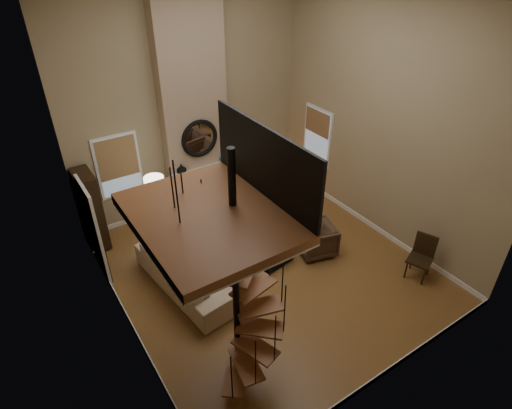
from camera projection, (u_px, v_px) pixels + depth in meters
ground at (266, 267)px, 9.17m from camera, size 6.00×6.50×0.01m
back_wall at (189, 101)px, 9.94m from camera, size 6.00×0.02×5.50m
front_wall at (414, 246)px, 5.39m from camera, size 6.00×0.02×5.50m
left_wall at (102, 201)px, 6.28m from camera, size 0.02×6.50×5.50m
right_wall at (383, 118)px, 9.05m from camera, size 0.02×6.50×5.50m
baseboard_back at (198, 198)px, 11.40m from camera, size 6.00×0.02×0.12m
baseboard_front at (379, 376)px, 6.87m from camera, size 6.00×0.02×0.12m
baseboard_left at (132, 325)px, 7.75m from camera, size 0.02×6.50×0.12m
baseboard_right at (365, 221)px, 10.51m from camera, size 0.02×6.50×0.12m
chimney_breast at (193, 103)px, 9.81m from camera, size 1.60×0.38×5.50m
hearth at (210, 211)px, 10.96m from camera, size 1.50×0.60×0.04m
firebox at (203, 189)px, 10.87m from camera, size 0.95×0.02×0.72m
mantel at (203, 169)px, 10.49m from camera, size 1.70×0.18×0.06m
mirror_frame at (200, 139)px, 10.09m from camera, size 0.94×0.10×0.94m
mirror_disc at (199, 138)px, 10.10m from camera, size 0.80×0.01×0.80m
vase_left at (182, 169)px, 10.18m from camera, size 0.24×0.24×0.25m
vase_right at (223, 158)px, 10.72m from camera, size 0.20×0.20×0.21m
window_back at (118, 165)px, 9.66m from camera, size 1.02×0.06×1.52m
window_right at (317, 135)px, 11.05m from camera, size 0.06×1.02×1.52m
entry_door at (95, 232)px, 8.49m from camera, size 0.10×1.05×2.16m
loft at (216, 211)px, 5.20m from camera, size 1.70×2.20×1.09m
spiral_stair at (237, 288)px, 6.12m from camera, size 1.47×1.47×4.06m
hutch at (91, 209)px, 9.34m from camera, size 0.38×0.81×1.80m
sofa at (187, 271)px, 8.47m from camera, size 1.32×2.70×0.76m
armchair_near at (295, 222)px, 9.99m from camera, size 0.90×0.88×0.73m
armchair_far at (319, 239)px, 9.43m from camera, size 0.97×0.96×0.72m
coffee_table at (268, 255)px, 9.06m from camera, size 1.27×0.78×0.45m
bowl at (267, 246)px, 8.98m from camera, size 0.43×0.43×0.11m
book at (286, 247)px, 9.02m from camera, size 0.29×0.33×0.03m
floor_lamp at (155, 190)px, 9.15m from camera, size 0.43×0.43×1.75m
accent_lamp at (254, 182)px, 11.74m from camera, size 0.15×0.15×0.54m
side_chair at (422, 255)px, 8.70m from camera, size 0.59×0.59×0.98m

